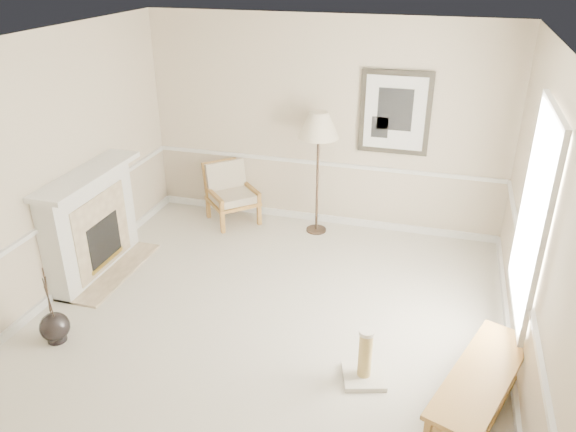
# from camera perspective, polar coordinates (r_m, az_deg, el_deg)

# --- Properties ---
(ground) EXTENTS (5.50, 5.50, 0.00)m
(ground) POSITION_cam_1_polar(r_m,az_deg,el_deg) (6.04, -2.67, -11.52)
(ground) COLOR silver
(ground) RESTS_ON ground
(room) EXTENTS (5.04, 5.54, 2.92)m
(room) POSITION_cam_1_polar(r_m,az_deg,el_deg) (5.16, -1.36, 5.47)
(room) COLOR beige
(room) RESTS_ON ground
(fireplace) EXTENTS (0.64, 1.64, 1.31)m
(fireplace) POSITION_cam_1_polar(r_m,az_deg,el_deg) (7.14, -19.30, -0.77)
(fireplace) COLOR white
(fireplace) RESTS_ON ground
(floor_vase) EXTENTS (0.30, 0.30, 0.88)m
(floor_vase) POSITION_cam_1_polar(r_m,az_deg,el_deg) (6.27, -22.60, -10.41)
(floor_vase) COLOR black
(floor_vase) RESTS_ON ground
(armchair) EXTENTS (0.94, 0.94, 0.85)m
(armchair) POSITION_cam_1_polar(r_m,az_deg,el_deg) (8.21, -5.92, 2.67)
(armchair) COLOR olive
(armchair) RESTS_ON ground
(floor_lamp) EXTENTS (0.57, 0.57, 1.72)m
(floor_lamp) POSITION_cam_1_polar(r_m,az_deg,el_deg) (7.43, 3.13, 8.86)
(floor_lamp) COLOR black
(floor_lamp) RESTS_ON ground
(bench) EXTENTS (0.94, 1.57, 0.43)m
(bench) POSITION_cam_1_polar(r_m,az_deg,el_deg) (5.23, 18.94, -15.99)
(bench) COLOR olive
(bench) RESTS_ON ground
(scratching_post) EXTENTS (0.48, 0.48, 0.55)m
(scratching_post) POSITION_cam_1_polar(r_m,az_deg,el_deg) (5.40, 7.78, -14.64)
(scratching_post) COLOR silver
(scratching_post) RESTS_ON ground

